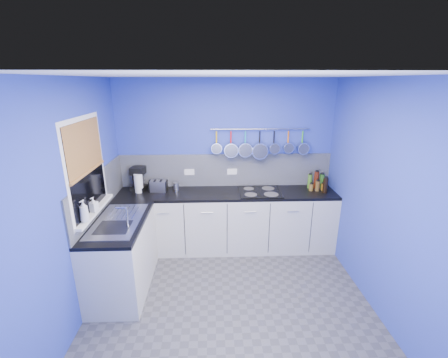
{
  "coord_description": "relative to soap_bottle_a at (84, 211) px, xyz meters",
  "views": [
    {
      "loc": [
        -0.19,
        -2.94,
        2.46
      ],
      "look_at": [
        -0.05,
        0.75,
        1.25
      ],
      "focal_mm": 24.25,
      "sensor_mm": 36.0,
      "label": 1
    }
  ],
  "objects": [
    {
      "name": "wall_front",
      "position": [
        1.53,
        -1.49,
        0.08
      ],
      "size": [
        3.2,
        0.02,
        2.5
      ],
      "primitive_type": "cube",
      "color": "#2D3EAE",
      "rests_on": "ground"
    },
    {
      "name": "floor",
      "position": [
        1.53,
        0.02,
        -1.18
      ],
      "size": [
        3.2,
        3.0,
        0.02
      ],
      "primitive_type": "cube",
      "color": "#47474C",
      "rests_on": "ground"
    },
    {
      "name": "pan_4",
      "position": [
        2.24,
        1.46,
        0.43
      ],
      "size": [
        0.16,
        0.13,
        0.35
      ],
      "primitive_type": null,
      "color": "silver",
      "rests_on": "pot_rail"
    },
    {
      "name": "toaster",
      "position": [
        0.53,
        1.3,
        -0.19
      ],
      "size": [
        0.27,
        0.18,
        0.16
      ],
      "primitive_type": "cube",
      "rotation": [
        0.0,
        0.0,
        -0.15
      ],
      "color": "silver",
      "rests_on": "worktop_back"
    },
    {
      "name": "socket_right",
      "position": [
        1.63,
        1.49,
        -0.04
      ],
      "size": [
        0.15,
        0.01,
        0.09
      ],
      "primitive_type": "cube",
      "color": "white",
      "rests_on": "backsplash_back"
    },
    {
      "name": "condiment_6",
      "position": [
        2.96,
        1.15,
        -0.16
      ],
      "size": [
        0.07,
        0.07,
        0.22
      ],
      "primitive_type": "cylinder",
      "color": "black",
      "rests_on": "worktop_back"
    },
    {
      "name": "soap_bottle_b",
      "position": [
        0.0,
        0.25,
        -0.03
      ],
      "size": [
        0.1,
        0.1,
        0.17
      ],
      "primitive_type": "imported",
      "rotation": [
        0.0,
        0.0,
        -0.34
      ],
      "color": "white",
      "rests_on": "window_sill"
    },
    {
      "name": "worktop_back",
      "position": [
        1.53,
        1.22,
        -0.29
      ],
      "size": [
        3.2,
        0.6,
        0.04
      ],
      "primitive_type": "cube",
      "color": "black",
      "rests_on": "cabinet_run_back"
    },
    {
      "name": "window_frame",
      "position": [
        -0.05,
        0.32,
        0.38
      ],
      "size": [
        0.01,
        1.0,
        1.1
      ],
      "primitive_type": "cube",
      "color": "white",
      "rests_on": "wall_left"
    },
    {
      "name": "condiment_4",
      "position": [
        2.88,
        1.23,
        -0.19
      ],
      "size": [
        0.07,
        0.07,
        0.15
      ],
      "primitive_type": "cylinder",
      "color": "brown",
      "rests_on": "worktop_back"
    },
    {
      "name": "condiment_0",
      "position": [
        2.98,
        1.36,
        -0.16
      ],
      "size": [
        0.07,
        0.07,
        0.21
      ],
      "primitive_type": "cylinder",
      "color": "#265919",
      "rests_on": "worktop_back"
    },
    {
      "name": "hob",
      "position": [
        2.02,
        1.2,
        -0.26
      ],
      "size": [
        0.6,
        0.53,
        0.01
      ],
      "primitive_type": "cube",
      "color": "black",
      "rests_on": "worktop_back"
    },
    {
      "name": "window_glass",
      "position": [
        -0.04,
        0.32,
        0.38
      ],
      "size": [
        0.01,
        0.9,
        1.0
      ],
      "primitive_type": "cube",
      "color": "black",
      "rests_on": "wall_left"
    },
    {
      "name": "soap_bottle_a",
      "position": [
        0.0,
        0.0,
        0.0
      ],
      "size": [
        0.11,
        0.11,
        0.24
      ],
      "primitive_type": "imported",
      "rotation": [
        0.0,
        0.0,
        -0.26
      ],
      "color": "white",
      "rests_on": "window_sill"
    },
    {
      "name": "canister",
      "position": [
        0.79,
        1.32,
        -0.21
      ],
      "size": [
        0.1,
        0.1,
        0.12
      ],
      "primitive_type": "cylinder",
      "rotation": [
        0.0,
        0.0,
        0.27
      ],
      "color": "silver",
      "rests_on": "worktop_back"
    },
    {
      "name": "pot_rail",
      "position": [
        2.03,
        1.47,
        0.61
      ],
      "size": [
        1.45,
        0.02,
        0.02
      ],
      "primitive_type": "cylinder",
      "rotation": [
        0.0,
        1.57,
        0.0
      ],
      "color": "silver",
      "rests_on": "wall_back"
    },
    {
      "name": "pan_0",
      "position": [
        1.4,
        1.46,
        0.43
      ],
      "size": [
        0.16,
        0.1,
        0.35
      ],
      "primitive_type": null,
      "color": "silver",
      "rests_on": "pot_rail"
    },
    {
      "name": "paper_towel",
      "position": [
        0.26,
        1.27,
        -0.13
      ],
      "size": [
        0.15,
        0.15,
        0.27
      ],
      "primitive_type": "cylinder",
      "rotation": [
        0.0,
        0.0,
        0.28
      ],
      "color": "white",
      "rests_on": "worktop_back"
    },
    {
      "name": "pan_6",
      "position": [
        2.67,
        1.46,
        0.43
      ],
      "size": [
        0.17,
        0.13,
        0.36
      ],
      "primitive_type": null,
      "color": "silver",
      "rests_on": "pot_rail"
    },
    {
      "name": "condiment_3",
      "position": [
        2.97,
        1.25,
        -0.22
      ],
      "size": [
        0.07,
        0.07,
        0.1
      ],
      "primitive_type": "cylinder",
      "color": "#8C5914",
      "rests_on": "worktop_back"
    },
    {
      "name": "mixer_tap",
      "position": [
        0.39,
        0.14,
        -0.14
      ],
      "size": [
        0.12,
        0.08,
        0.26
      ],
      "primitive_type": null,
      "color": "silver",
      "rests_on": "worktop_left"
    },
    {
      "name": "window_sill",
      "position": [
        -0.02,
        0.32,
        -0.13
      ],
      "size": [
        0.1,
        0.98,
        0.03
      ],
      "primitive_type": "cube",
      "color": "white",
      "rests_on": "wall_left"
    },
    {
      "name": "socket_left",
      "position": [
        0.98,
        1.49,
        -0.04
      ],
      "size": [
        0.15,
        0.01,
        0.09
      ],
      "primitive_type": "cube",
      "color": "white",
      "rests_on": "backsplash_back"
    },
    {
      "name": "condiment_5",
      "position": [
        2.79,
        1.24,
        -0.22
      ],
      "size": [
        0.06,
        0.06,
        0.1
      ],
      "primitive_type": "cylinder",
      "color": "brown",
      "rests_on": "worktop_back"
    },
    {
      "name": "bamboo_blind",
      "position": [
        -0.03,
        0.32,
        0.61
      ],
      "size": [
        0.01,
        0.9,
        0.55
      ],
      "primitive_type": "cube",
      "color": "#A26A32",
      "rests_on": "wall_left"
    },
    {
      "name": "pan_5",
      "position": [
        2.45,
        1.46,
        0.44
      ],
      "size": [
        0.16,
        0.1,
        0.35
      ],
      "primitive_type": null,
      "color": "silver",
      "rests_on": "pot_rail"
    },
    {
      "name": "wall_right",
      "position": [
        3.14,
        0.02,
        0.08
      ],
      "size": [
        0.02,
        3.0,
        2.5
      ],
      "primitive_type": "cube",
      "color": "#2D3EAE",
      "rests_on": "ground"
    },
    {
      "name": "condiment_2",
      "position": [
        2.8,
        1.35,
        -0.16
      ],
      "size": [
        0.06,
        0.06,
        0.21
      ],
      "primitive_type": "cylinder",
      "color": "#3F721E",
      "rests_on": "worktop_back"
    },
    {
      "name": "sink_unit",
      "position": [
        0.23,
        0.32,
        -0.27
      ],
      "size": [
        0.5,
        0.95,
        0.01
      ],
      "primitive_type": "cube",
      "color": "silver",
      "rests_on": "worktop_left"
    },
    {
      "name": "wall_back",
      "position": [
        1.53,
        1.53,
        0.08
      ],
      "size": [
        3.2,
        0.02,
        2.5
      ],
      "primitive_type": "cube",
      "color": "#2D3EAE",
      "rests_on": "ground"
    },
    {
      "name": "cabinet_run_back",
      "position": [
        1.53,
        1.22,
        -0.74
      ],
      "size": [
        3.2,
        0.6,
        0.86
      ],
      "primitive_type": "cube",
      "color": "beige",
      "rests_on": "ground"
    },
    {
      "name": "worktop_left",
      "position": [
        0.23,
        0.32,
        -0.29
      ],
      "size": [
        0.6,
        1.2,
        0.04
      ],
      "primitive_type": "cube",
      "color": "black",
      "rests_on": "cabinet_run_left"
    },
    {
      "name": "pan_2",
      "position": [
        1.82,
        1.46,
        0.41
      ],
      "size": [
        0.21,
        0.1,
        0.4
      ],
      "primitive_type": null,
      "color": "silver",
      "rests_on": "pot_rail"
    },
    {
      "name": "pan_3",
      "position": [
        2.03,
        1.46,
        0.39
      ],
      "size": [
        0.24,
        0.12,
        0.43
      ],
      "primitive_type": null,
      "color": "silver",
      "rests_on": "pot_rail"
    },
    {
      "name": "backsplash_left",
      "position": [
        -0.06,
        0.62,
        -0.02
      ],
      "size": [
        0.02,
        1.8,
        0.5
      ],
      "primitive_type": "cube",
      "color": "gray",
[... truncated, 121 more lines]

